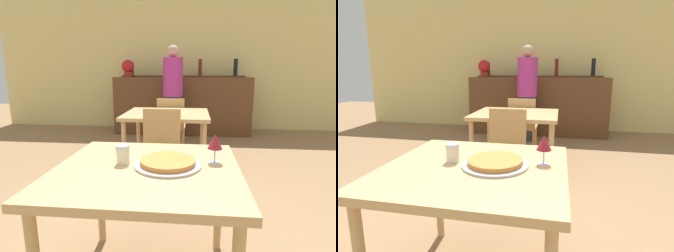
% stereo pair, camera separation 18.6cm
% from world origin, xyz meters
% --- Properties ---
extents(wall_back, '(8.00, 0.05, 2.80)m').
position_xyz_m(wall_back, '(0.00, 4.37, 1.40)').
color(wall_back, '#EAD684').
rests_on(wall_back, ground_plane).
extents(dining_table_near, '(0.94, 0.88, 0.73)m').
position_xyz_m(dining_table_near, '(0.00, 0.00, 0.64)').
color(dining_table_near, tan).
rests_on(dining_table_near, ground_plane).
extents(dining_table_far, '(0.99, 0.87, 0.72)m').
position_xyz_m(dining_table_far, '(-0.09, 1.82, 0.64)').
color(dining_table_far, tan).
rests_on(dining_table_far, ground_plane).
extents(bar_counter, '(2.60, 0.56, 1.10)m').
position_xyz_m(bar_counter, '(0.00, 3.86, 0.55)').
color(bar_counter, brown).
rests_on(bar_counter, ground_plane).
extents(bar_back_shelf, '(2.39, 0.24, 0.35)m').
position_xyz_m(bar_back_shelf, '(0.04, 4.00, 1.15)').
color(bar_back_shelf, brown).
rests_on(bar_back_shelf, bar_counter).
extents(chair_far_side_front, '(0.40, 0.40, 0.84)m').
position_xyz_m(chair_far_side_front, '(-0.09, 1.21, 0.48)').
color(chair_far_side_front, tan).
rests_on(chair_far_side_front, ground_plane).
extents(chair_far_side_back, '(0.40, 0.40, 0.84)m').
position_xyz_m(chair_far_side_back, '(-0.09, 2.42, 0.48)').
color(chair_far_side_back, tan).
rests_on(chair_far_side_back, ground_plane).
extents(pizza_tray, '(0.35, 0.35, 0.04)m').
position_xyz_m(pizza_tray, '(0.10, 0.02, 0.74)').
color(pizza_tray, '#A3A3A8').
rests_on(pizza_tray, dining_table_near).
extents(cheese_shaker, '(0.07, 0.07, 0.10)m').
position_xyz_m(cheese_shaker, '(-0.14, 0.03, 0.78)').
color(cheese_shaker, beige).
rests_on(cheese_shaker, dining_table_near).
extents(person_standing, '(0.34, 0.34, 1.64)m').
position_xyz_m(person_standing, '(-0.13, 3.28, 0.89)').
color(person_standing, '#2D2D38').
rests_on(person_standing, ground_plane).
extents(wine_glass, '(0.08, 0.08, 0.16)m').
position_xyz_m(wine_glass, '(0.35, 0.09, 0.84)').
color(wine_glass, silver).
rests_on(wine_glass, dining_table_near).
extents(potted_plant, '(0.24, 0.24, 0.33)m').
position_xyz_m(potted_plant, '(-1.05, 3.81, 1.28)').
color(potted_plant, maroon).
rests_on(potted_plant, bar_counter).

